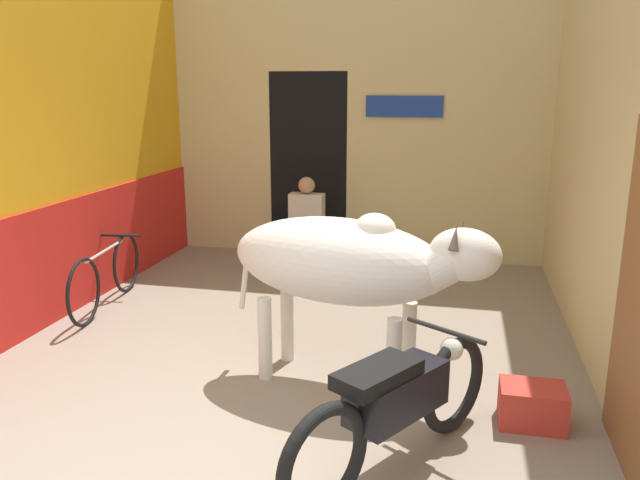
{
  "coord_description": "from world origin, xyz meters",
  "views": [
    {
      "loc": [
        1.37,
        -2.78,
        2.27
      ],
      "look_at": [
        0.2,
        2.42,
        0.95
      ],
      "focal_mm": 35.0,
      "sensor_mm": 36.0,
      "label": 1
    }
  ],
  "objects_px": {
    "plastic_stool": "(282,246)",
    "crate": "(532,405)",
    "motorcycle_near": "(397,403)",
    "bicycle": "(107,275)",
    "cow": "(348,263)",
    "shopkeeper_seated": "(306,221)"
  },
  "relations": [
    {
      "from": "shopkeeper_seated",
      "to": "plastic_stool",
      "type": "xyz_separation_m",
      "value": [
        -0.37,
        0.17,
        -0.38
      ]
    },
    {
      "from": "motorcycle_near",
      "to": "crate",
      "type": "bearing_deg",
      "value": 39.5
    },
    {
      "from": "bicycle",
      "to": "motorcycle_near",
      "type": "bearing_deg",
      "value": -34.11
    },
    {
      "from": "cow",
      "to": "shopkeeper_seated",
      "type": "relative_size",
      "value": 1.83
    },
    {
      "from": "bicycle",
      "to": "crate",
      "type": "relative_size",
      "value": 3.86
    },
    {
      "from": "cow",
      "to": "plastic_stool",
      "type": "distance_m",
      "value": 3.63
    },
    {
      "from": "bicycle",
      "to": "cow",
      "type": "bearing_deg",
      "value": -22.77
    },
    {
      "from": "motorcycle_near",
      "to": "shopkeeper_seated",
      "type": "bearing_deg",
      "value": 110.95
    },
    {
      "from": "motorcycle_near",
      "to": "plastic_stool",
      "type": "bearing_deg",
      "value": 114.44
    },
    {
      "from": "crate",
      "to": "bicycle",
      "type": "bearing_deg",
      "value": 160.14
    },
    {
      "from": "motorcycle_near",
      "to": "bicycle",
      "type": "relative_size",
      "value": 0.96
    },
    {
      "from": "motorcycle_near",
      "to": "plastic_stool",
      "type": "relative_size",
      "value": 4.12
    },
    {
      "from": "bicycle",
      "to": "shopkeeper_seated",
      "type": "distance_m",
      "value": 2.55
    },
    {
      "from": "motorcycle_near",
      "to": "shopkeeper_seated",
      "type": "relative_size",
      "value": 1.42
    },
    {
      "from": "cow",
      "to": "shopkeeper_seated",
      "type": "bearing_deg",
      "value": 109.55
    },
    {
      "from": "cow",
      "to": "plastic_stool",
      "type": "height_order",
      "value": "cow"
    },
    {
      "from": "plastic_stool",
      "to": "crate",
      "type": "height_order",
      "value": "plastic_stool"
    },
    {
      "from": "motorcycle_near",
      "to": "crate",
      "type": "relative_size",
      "value": 3.72
    },
    {
      "from": "plastic_stool",
      "to": "crate",
      "type": "distance_m",
      "value": 4.53
    },
    {
      "from": "motorcycle_near",
      "to": "shopkeeper_seated",
      "type": "xyz_separation_m",
      "value": [
        -1.57,
        4.11,
        0.16
      ]
    },
    {
      "from": "plastic_stool",
      "to": "bicycle",
      "type": "bearing_deg",
      "value": -122.1
    },
    {
      "from": "motorcycle_near",
      "to": "plastic_stool",
      "type": "height_order",
      "value": "motorcycle_near"
    }
  ]
}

